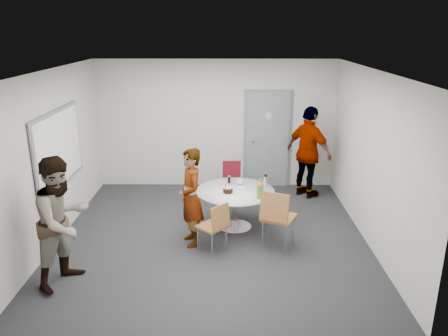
{
  "coord_description": "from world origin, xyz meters",
  "views": [
    {
      "loc": [
        0.25,
        -6.53,
        3.32
      ],
      "look_at": [
        0.19,
        0.25,
        1.12
      ],
      "focal_mm": 35.0,
      "sensor_mm": 36.0,
      "label": 1
    }
  ],
  "objects_px": {
    "person_main": "(191,198)",
    "person_right": "(309,153)",
    "chair_near_right": "(277,214)",
    "table": "(237,195)",
    "chair_far": "(232,177)",
    "door": "(268,140)",
    "whiteboard": "(59,149)",
    "chair_near_left": "(216,223)",
    "person_left": "(63,221)"
  },
  "relations": [
    {
      "from": "chair_far",
      "to": "person_main",
      "type": "distance_m",
      "value": 2.0
    },
    {
      "from": "person_main",
      "to": "chair_near_left",
      "type": "bearing_deg",
      "value": 34.04
    },
    {
      "from": "table",
      "to": "chair_near_left",
      "type": "distance_m",
      "value": 0.93
    },
    {
      "from": "chair_near_left",
      "to": "person_right",
      "type": "xyz_separation_m",
      "value": [
        1.8,
        2.36,
        0.44
      ]
    },
    {
      "from": "whiteboard",
      "to": "table",
      "type": "relative_size",
      "value": 1.44
    },
    {
      "from": "chair_near_right",
      "to": "person_main",
      "type": "bearing_deg",
      "value": -162.5
    },
    {
      "from": "chair_far",
      "to": "person_left",
      "type": "xyz_separation_m",
      "value": [
        -2.24,
        -2.97,
        0.41
      ]
    },
    {
      "from": "table",
      "to": "whiteboard",
      "type": "bearing_deg",
      "value": -177.3
    },
    {
      "from": "whiteboard",
      "to": "person_right",
      "type": "bearing_deg",
      "value": 20.78
    },
    {
      "from": "door",
      "to": "person_right",
      "type": "height_order",
      "value": "door"
    },
    {
      "from": "chair_near_right",
      "to": "person_right",
      "type": "bearing_deg",
      "value": 94.81
    },
    {
      "from": "door",
      "to": "chair_far",
      "type": "relative_size",
      "value": 2.68
    },
    {
      "from": "chair_near_right",
      "to": "chair_far",
      "type": "distance_m",
      "value": 2.16
    },
    {
      "from": "chair_near_left",
      "to": "person_main",
      "type": "height_order",
      "value": "person_main"
    },
    {
      "from": "chair_near_right",
      "to": "person_main",
      "type": "relative_size",
      "value": 0.62
    },
    {
      "from": "chair_near_right",
      "to": "door",
      "type": "bearing_deg",
      "value": 113.8
    },
    {
      "from": "door",
      "to": "whiteboard",
      "type": "relative_size",
      "value": 1.12
    },
    {
      "from": "person_right",
      "to": "person_left",
      "type": "bearing_deg",
      "value": 90.01
    },
    {
      "from": "table",
      "to": "person_main",
      "type": "relative_size",
      "value": 0.84
    },
    {
      "from": "door",
      "to": "person_left",
      "type": "relative_size",
      "value": 1.19
    },
    {
      "from": "door",
      "to": "person_right",
      "type": "distance_m",
      "value": 1.0
    },
    {
      "from": "whiteboard",
      "to": "table",
      "type": "distance_m",
      "value": 2.99
    },
    {
      "from": "person_right",
      "to": "chair_far",
      "type": "bearing_deg",
      "value": 57.73
    },
    {
      "from": "person_left",
      "to": "table",
      "type": "bearing_deg",
      "value": -28.46
    },
    {
      "from": "chair_far",
      "to": "person_left",
      "type": "bearing_deg",
      "value": 50.72
    },
    {
      "from": "person_main",
      "to": "person_left",
      "type": "height_order",
      "value": "person_left"
    },
    {
      "from": "table",
      "to": "person_left",
      "type": "distance_m",
      "value": 2.87
    },
    {
      "from": "person_main",
      "to": "person_right",
      "type": "xyz_separation_m",
      "value": [
        2.19,
        2.07,
        0.14
      ]
    },
    {
      "from": "person_right",
      "to": "whiteboard",
      "type": "bearing_deg",
      "value": 70.71
    },
    {
      "from": "table",
      "to": "person_right",
      "type": "xyz_separation_m",
      "value": [
        1.46,
        1.51,
        0.33
      ]
    },
    {
      "from": "whiteboard",
      "to": "chair_near_left",
      "type": "bearing_deg",
      "value": -15.89
    },
    {
      "from": "door",
      "to": "chair_near_right",
      "type": "relative_size",
      "value": 2.17
    },
    {
      "from": "table",
      "to": "chair_near_left",
      "type": "relative_size",
      "value": 1.65
    },
    {
      "from": "chair_near_left",
      "to": "person_right",
      "type": "height_order",
      "value": "person_right"
    },
    {
      "from": "chair_far",
      "to": "person_main",
      "type": "relative_size",
      "value": 0.5
    },
    {
      "from": "chair_near_right",
      "to": "chair_far",
      "type": "xyz_separation_m",
      "value": [
        -0.67,
        2.05,
        -0.12
      ]
    },
    {
      "from": "chair_near_right",
      "to": "person_left",
      "type": "height_order",
      "value": "person_left"
    },
    {
      "from": "person_main",
      "to": "person_right",
      "type": "bearing_deg",
      "value": 114.18
    },
    {
      "from": "chair_far",
      "to": "door",
      "type": "bearing_deg",
      "value": -134.23
    },
    {
      "from": "chair_near_left",
      "to": "whiteboard",
      "type": "bearing_deg",
      "value": 116.15
    },
    {
      "from": "chair_near_left",
      "to": "person_right",
      "type": "distance_m",
      "value": 3.0
    },
    {
      "from": "door",
      "to": "chair_near_right",
      "type": "distance_m",
      "value": 2.93
    },
    {
      "from": "person_left",
      "to": "person_right",
      "type": "distance_m",
      "value": 4.94
    },
    {
      "from": "door",
      "to": "whiteboard",
      "type": "distance_m",
      "value": 4.25
    },
    {
      "from": "chair_far",
      "to": "person_main",
      "type": "bearing_deg",
      "value": 68.37
    },
    {
      "from": "chair_near_left",
      "to": "person_main",
      "type": "relative_size",
      "value": 0.51
    },
    {
      "from": "door",
      "to": "person_left",
      "type": "height_order",
      "value": "door"
    },
    {
      "from": "whiteboard",
      "to": "person_right",
      "type": "relative_size",
      "value": 1.03
    },
    {
      "from": "whiteboard",
      "to": "person_main",
      "type": "relative_size",
      "value": 1.21
    },
    {
      "from": "chair_far",
      "to": "person_right",
      "type": "bearing_deg",
      "value": -174.4
    }
  ]
}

